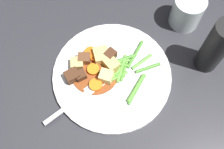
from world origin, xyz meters
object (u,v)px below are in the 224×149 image
at_px(potato_chunk_1, 110,64).
at_px(potato_chunk_3, 106,77).
at_px(carrot_slice_3, 95,57).
at_px(meat_chunk_0, 84,59).
at_px(dinner_plate, 112,76).
at_px(carrot_slice_0, 91,53).
at_px(meat_chunk_1, 81,74).
at_px(meat_chunk_3, 72,74).
at_px(carrot_slice_1, 93,70).
at_px(water_glass, 187,11).
at_px(potato_chunk_0, 102,55).
at_px(pepper_mill, 216,47).
at_px(fork, 79,98).
at_px(carrot_slice_2, 96,85).
at_px(potato_chunk_2, 77,64).
at_px(meat_chunk_2, 109,55).

distance_m(potato_chunk_1, potato_chunk_3, 0.03).
height_order(carrot_slice_3, meat_chunk_0, meat_chunk_0).
relative_size(dinner_plate, carrot_slice_0, 9.09).
height_order(meat_chunk_1, meat_chunk_3, meat_chunk_3).
bearing_deg(meat_chunk_3, meat_chunk_0, -128.60).
distance_m(carrot_slice_1, water_glass, 0.28).
relative_size(meat_chunk_0, meat_chunk_1, 1.25).
height_order(potato_chunk_0, pepper_mill, pepper_mill).
height_order(carrot_slice_0, pepper_mill, pepper_mill).
relative_size(potato_chunk_1, pepper_mill, 0.22).
bearing_deg(potato_chunk_3, meat_chunk_0, -47.12).
bearing_deg(potato_chunk_1, carrot_slice_1, 10.15).
relative_size(potato_chunk_3, fork, 0.19).
relative_size(dinner_plate, potato_chunk_3, 9.47).
bearing_deg(meat_chunk_1, potato_chunk_3, 167.21).
relative_size(carrot_slice_2, meat_chunk_0, 1.02).
xyz_separation_m(potato_chunk_1, potato_chunk_2, (0.08, -0.01, -0.00)).
bearing_deg(potato_chunk_0, meat_chunk_2, 174.54).
height_order(carrot_slice_0, meat_chunk_2, meat_chunk_2).
bearing_deg(carrot_slice_1, potato_chunk_1, -169.85).
xyz_separation_m(potato_chunk_0, meat_chunk_2, (-0.02, 0.00, 0.00)).
relative_size(potato_chunk_0, fork, 0.24).
distance_m(carrot_slice_0, meat_chunk_1, 0.06).
bearing_deg(potato_chunk_2, water_glass, -158.75).
xyz_separation_m(carrot_slice_2, carrot_slice_3, (-0.00, -0.07, -0.00)).
distance_m(carrot_slice_2, potato_chunk_2, 0.07).
relative_size(dinner_plate, potato_chunk_0, 7.42).
xyz_separation_m(carrot_slice_2, meat_chunk_0, (0.02, -0.07, 0.01)).
bearing_deg(carrot_slice_3, meat_chunk_0, 12.02).
distance_m(potato_chunk_0, meat_chunk_1, 0.07).
height_order(dinner_plate, carrot_slice_2, carrot_slice_2).
bearing_deg(potato_chunk_0, meat_chunk_3, 30.56).
bearing_deg(carrot_slice_3, potato_chunk_0, 176.73).
distance_m(carrot_slice_0, potato_chunk_0, 0.03).
xyz_separation_m(carrot_slice_0, pepper_mill, (-0.28, 0.04, 0.06)).
bearing_deg(carrot_slice_2, water_glass, -145.52).
height_order(meat_chunk_3, fork, meat_chunk_3).
height_order(potato_chunk_2, water_glass, water_glass).
bearing_deg(pepper_mill, water_glass, -76.40).
height_order(potato_chunk_2, potato_chunk_3, potato_chunk_3).
xyz_separation_m(dinner_plate, carrot_slice_0, (0.05, -0.06, 0.01)).
bearing_deg(potato_chunk_3, meat_chunk_2, -101.88).
relative_size(carrot_slice_2, water_glass, 0.35).
bearing_deg(carrot_slice_0, dinner_plate, 128.42).
height_order(dinner_plate, carrot_slice_1, carrot_slice_1).
xyz_separation_m(carrot_slice_3, potato_chunk_1, (-0.03, 0.03, 0.01)).
bearing_deg(meat_chunk_1, meat_chunk_0, -105.77).
bearing_deg(carrot_slice_0, water_glass, -161.56).
bearing_deg(water_glass, meat_chunk_2, 25.07).
bearing_deg(carrot_slice_0, carrot_slice_1, 93.61).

